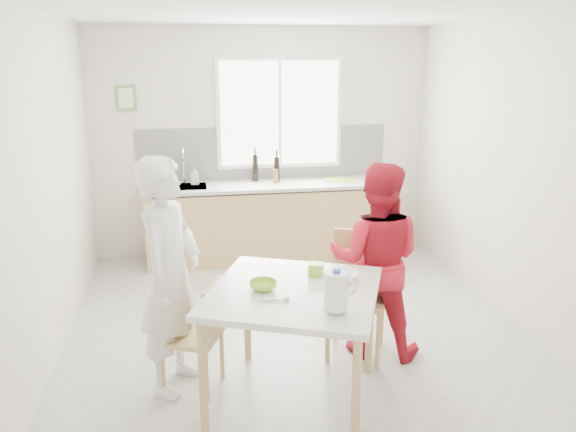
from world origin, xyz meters
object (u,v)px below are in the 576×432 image
chair_left (200,331)px  wine_bottle_a (255,168)px  bowl_green (263,285)px  person_white (170,276)px  dining_table (294,301)px  person_red (376,260)px  bowl_white (343,276)px  wine_bottle_b (277,169)px  chair_far (358,287)px  milk_jug (337,290)px

chair_left → wine_bottle_a: size_ratio=2.58×
bowl_green → person_white: bearing=153.2°
dining_table → person_red: size_ratio=0.91×
bowl_green → bowl_white: 0.58m
person_white → wine_bottle_b: bearing=-0.9°
chair_far → wine_bottle_a: size_ratio=3.11×
dining_table → chair_far: chair_far is taller
bowl_green → wine_bottle_b: bearing=79.4°
wine_bottle_b → bowl_white: bearing=-89.6°
chair_far → person_white: bearing=-146.3°
person_white → wine_bottle_a: bearing=4.1°
wine_bottle_b → milk_jug: bearing=-92.7°
person_white → milk_jug: (1.01, -0.72, 0.13)m
milk_jug → wine_bottle_b: size_ratio=0.86×
chair_left → chair_far: chair_far is taller
chair_far → person_red: (0.12, -0.05, 0.24)m
chair_far → wine_bottle_b: bearing=119.5°
dining_table → person_red: 0.96m
chair_left → bowl_green: bowl_green is taller
bowl_white → bowl_green: bearing=-171.7°
bowl_white → chair_far: bearing=62.3°
dining_table → milk_jug: size_ratio=5.55×
wine_bottle_b → chair_left: bearing=-109.7°
bowl_white → milk_jug: (-0.18, -0.50, 0.11)m
dining_table → wine_bottle_b: 3.07m
bowl_green → milk_jug: bearing=-46.3°
dining_table → person_white: 0.89m
chair_far → milk_jug: milk_jug is taller
dining_table → wine_bottle_b: size_ratio=4.77×
milk_jug → wine_bottle_b: wine_bottle_b is taller
wine_bottle_a → wine_bottle_b: (0.25, -0.07, -0.01)m
bowl_white → wine_bottle_a: (-0.27, 2.98, 0.21)m
dining_table → person_white: bearing=157.3°
wine_bottle_a → dining_table: bearing=-92.0°
chair_left → bowl_green: size_ratio=4.46×
wine_bottle_a → wine_bottle_b: bearing=-15.8°
person_red → bowl_white: 0.61m
chair_far → bowl_green: size_ratio=5.37×
chair_far → wine_bottle_a: (-0.53, 2.47, 0.53)m
dining_table → person_white: (-0.82, 0.34, 0.10)m
chair_far → bowl_green: 1.08m
chair_far → bowl_green: bearing=-122.1°
bowl_white → person_white: bearing=169.2°
chair_far → person_red: person_red is taller
chair_left → bowl_white: (1.01, -0.15, 0.41)m
chair_far → milk_jug: 1.19m
person_white → wine_bottle_b: person_white is taller
dining_table → chair_far: 0.92m
chair_left → bowl_green: 0.64m
chair_left → milk_jug: 1.17m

